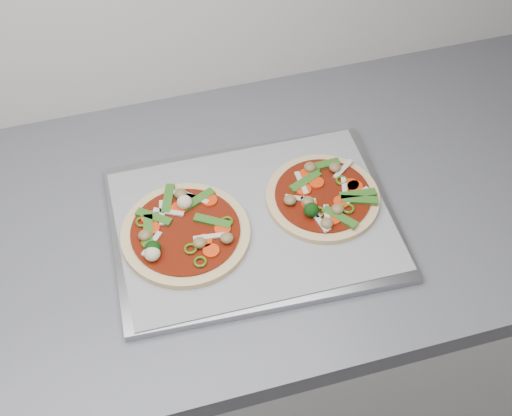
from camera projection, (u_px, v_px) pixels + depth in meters
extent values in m
cube|color=#96969C|center=(254.00, 223.00, 1.11)|extent=(0.45, 0.34, 0.01)
cube|color=#949498|center=(254.00, 220.00, 1.10)|extent=(0.42, 0.31, 0.00)
cylinder|color=#D6B47D|center=(186.00, 234.00, 1.08)|extent=(0.20, 0.20, 0.01)
cylinder|color=maroon|center=(185.00, 231.00, 1.07)|extent=(0.17, 0.17, 0.00)
torus|color=#3B550D|center=(148.00, 243.00, 1.05)|extent=(0.03, 0.03, 0.00)
cube|color=beige|center=(152.00, 244.00, 1.05)|extent=(0.04, 0.04, 0.00)
cube|color=beige|center=(209.00, 237.00, 1.06)|extent=(0.05, 0.01, 0.00)
ellipsoid|color=brown|center=(199.00, 243.00, 1.05)|extent=(0.02, 0.02, 0.01)
cube|color=beige|center=(182.00, 194.00, 1.11)|extent=(0.04, 0.03, 0.00)
cube|color=beige|center=(169.00, 212.00, 1.09)|extent=(0.05, 0.03, 0.00)
cube|color=#32671F|center=(148.00, 230.00, 1.07)|extent=(0.02, 0.06, 0.00)
ellipsoid|color=brown|center=(227.00, 238.00, 1.05)|extent=(0.03, 0.03, 0.01)
cube|color=#32671F|center=(198.00, 200.00, 1.11)|extent=(0.06, 0.04, 0.00)
cylinder|color=#F93400|center=(209.00, 200.00, 1.11)|extent=(0.03, 0.03, 0.00)
cylinder|color=#F93400|center=(211.00, 251.00, 1.04)|extent=(0.03, 0.03, 0.00)
ellipsoid|color=brown|center=(145.00, 235.00, 1.06)|extent=(0.03, 0.03, 0.01)
torus|color=#3B550D|center=(200.00, 262.00, 1.03)|extent=(0.03, 0.03, 0.00)
ellipsoid|color=beige|center=(185.00, 202.00, 1.09)|extent=(0.03, 0.03, 0.02)
torus|color=#3B550D|center=(142.00, 222.00, 1.08)|extent=(0.02, 0.02, 0.00)
cylinder|color=#F93400|center=(152.00, 228.00, 1.07)|extent=(0.04, 0.04, 0.00)
torus|color=#3B550D|center=(227.00, 222.00, 1.08)|extent=(0.02, 0.02, 0.00)
cube|color=#32671F|center=(213.00, 221.00, 1.08)|extent=(0.06, 0.04, 0.00)
cylinder|color=#F93400|center=(223.00, 229.00, 1.07)|extent=(0.03, 0.03, 0.00)
cylinder|color=#F93400|center=(149.00, 218.00, 1.08)|extent=(0.03, 0.03, 0.00)
cube|color=beige|center=(194.00, 197.00, 1.11)|extent=(0.04, 0.04, 0.00)
cube|color=#32671F|center=(154.00, 217.00, 1.08)|extent=(0.05, 0.05, 0.00)
ellipsoid|color=#0E3A0A|center=(153.00, 248.00, 1.04)|extent=(0.02, 0.02, 0.02)
cube|color=#32671F|center=(168.00, 199.00, 1.11)|extent=(0.03, 0.06, 0.00)
torus|color=#3B550D|center=(191.00, 249.00, 1.05)|extent=(0.03, 0.03, 0.00)
cylinder|color=#F93400|center=(179.00, 209.00, 1.10)|extent=(0.03, 0.03, 0.00)
cylinder|color=#F93400|center=(204.00, 241.00, 1.06)|extent=(0.03, 0.03, 0.00)
ellipsoid|color=brown|center=(181.00, 194.00, 1.11)|extent=(0.03, 0.03, 0.01)
ellipsoid|color=beige|center=(152.00, 254.00, 1.03)|extent=(0.02, 0.02, 0.02)
cube|color=beige|center=(162.00, 213.00, 1.09)|extent=(0.02, 0.05, 0.00)
cylinder|color=#D6B47D|center=(323.00, 198.00, 1.13)|extent=(0.20, 0.20, 0.01)
cylinder|color=maroon|center=(323.00, 195.00, 1.12)|extent=(0.17, 0.17, 0.00)
ellipsoid|color=brown|center=(335.00, 167.00, 1.15)|extent=(0.03, 0.03, 0.01)
cube|color=beige|center=(345.00, 189.00, 1.12)|extent=(0.02, 0.05, 0.00)
cylinder|color=#F93400|center=(333.00, 218.00, 1.09)|extent=(0.03, 0.03, 0.00)
cylinder|color=#F93400|center=(307.00, 175.00, 1.14)|extent=(0.03, 0.03, 0.00)
cube|color=beige|center=(343.00, 169.00, 1.15)|extent=(0.04, 0.04, 0.00)
cylinder|color=#F93400|center=(303.00, 190.00, 1.12)|extent=(0.04, 0.04, 0.00)
cylinder|color=#F93400|center=(309.00, 203.00, 1.10)|extent=(0.04, 0.04, 0.00)
cube|color=#32671F|center=(322.00, 165.00, 1.16)|extent=(0.06, 0.02, 0.00)
cube|color=beige|center=(319.00, 220.00, 1.08)|extent=(0.02, 0.05, 0.00)
cube|color=#32671F|center=(358.00, 194.00, 1.12)|extent=(0.06, 0.02, 0.00)
torus|color=#3B550D|center=(314.00, 171.00, 1.15)|extent=(0.03, 0.03, 0.00)
ellipsoid|color=#0E3A0A|center=(311.00, 210.00, 1.09)|extent=(0.03, 0.03, 0.02)
cylinder|color=#F93400|center=(341.00, 202.00, 1.11)|extent=(0.03, 0.03, 0.00)
ellipsoid|color=brown|center=(308.00, 201.00, 1.10)|extent=(0.03, 0.03, 0.01)
cube|color=beige|center=(311.00, 207.00, 1.10)|extent=(0.02, 0.05, 0.00)
cube|color=beige|center=(327.00, 217.00, 1.09)|extent=(0.02, 0.05, 0.00)
ellipsoid|color=brown|center=(338.00, 209.00, 1.09)|extent=(0.03, 0.03, 0.01)
cylinder|color=#F93400|center=(316.00, 182.00, 1.13)|extent=(0.04, 0.04, 0.00)
cube|color=#32671F|center=(305.00, 181.00, 1.13)|extent=(0.06, 0.04, 0.00)
torus|color=#3B550D|center=(319.00, 212.00, 1.09)|extent=(0.03, 0.03, 0.00)
ellipsoid|color=brown|center=(327.00, 223.00, 1.07)|extent=(0.03, 0.03, 0.01)
cylinder|color=#F93400|center=(351.00, 185.00, 1.13)|extent=(0.03, 0.03, 0.00)
cube|color=#32671F|center=(359.00, 200.00, 1.11)|extent=(0.06, 0.03, 0.00)
cube|color=#32671F|center=(340.00, 217.00, 1.09)|extent=(0.05, 0.05, 0.00)
torus|color=#3B550D|center=(342.00, 180.00, 1.13)|extent=(0.03, 0.03, 0.00)
ellipsoid|color=brown|center=(310.00, 167.00, 1.15)|extent=(0.03, 0.03, 0.01)
torus|color=#3B550D|center=(348.00, 209.00, 1.10)|extent=(0.03, 0.03, 0.00)
ellipsoid|color=brown|center=(290.00, 200.00, 1.10)|extent=(0.02, 0.02, 0.01)
torus|color=#3B550D|center=(313.00, 172.00, 1.15)|extent=(0.03, 0.03, 0.00)
cube|color=beige|center=(357.00, 195.00, 1.11)|extent=(0.05, 0.03, 0.00)
cube|color=beige|center=(300.00, 199.00, 1.11)|extent=(0.05, 0.03, 0.00)
cube|color=beige|center=(301.00, 183.00, 1.13)|extent=(0.01, 0.05, 0.00)
cylinder|color=#F93400|center=(355.00, 187.00, 1.13)|extent=(0.03, 0.03, 0.00)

